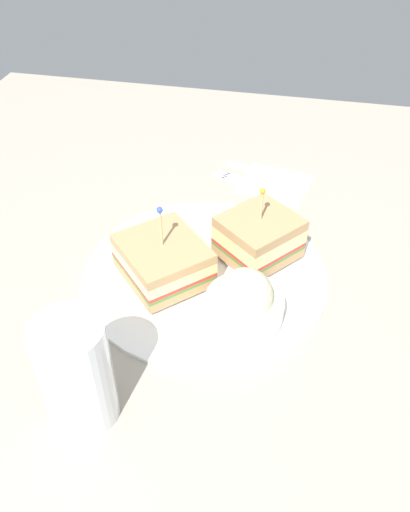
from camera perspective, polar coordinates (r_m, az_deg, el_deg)
The scene contains 9 objects.
ground_plane at distance 64.61cm, azimuth 0.00°, elevation -2.66°, with size 106.94×106.94×2.00cm, color #9E9384.
plate at distance 63.61cm, azimuth 0.00°, elevation -1.69°, with size 29.37×29.37×0.96cm, color white.
sandwich_half_front at distance 61.12cm, azimuth -4.55°, elevation -0.42°, with size 13.02×13.06×9.77cm.
sandwich_half_back at distance 64.03cm, azimuth 5.83°, elevation 2.09°, with size 11.44×11.52×9.59cm.
coleslaw_bowl at distance 56.32cm, azimuth 4.30°, elevation -4.90°, with size 8.49×8.49×6.11cm.
drink_glass at distance 48.48cm, azimuth -13.71°, elevation -12.52°, with size 6.40×6.40×11.62cm.
napkin at distance 80.35cm, azimuth 7.54°, elevation 7.73°, with size 9.91×8.92×0.15cm, color beige.
fork at distance 80.22cm, azimuth 4.31°, elevation 8.01°, with size 12.65×5.74×0.35cm.
knife at distance 82.97cm, azimuth 5.92°, elevation 9.11°, with size 12.79×4.93×0.35cm.
Camera 1 is at (-9.66, 45.95, 43.39)cm, focal length 36.97 mm.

